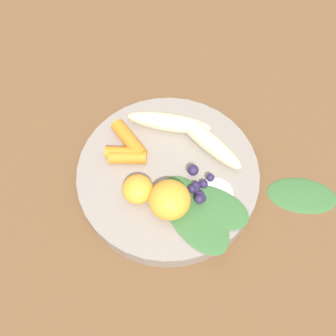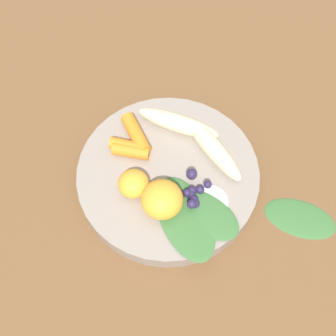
{
  "view_description": "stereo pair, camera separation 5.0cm",
  "coord_description": "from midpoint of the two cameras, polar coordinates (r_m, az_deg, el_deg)",
  "views": [
    {
      "loc": [
        0.27,
        -0.04,
        0.55
      ],
      "look_at": [
        0.0,
        0.0,
        0.04
      ],
      "focal_mm": 46.27,
      "sensor_mm": 36.0,
      "label": 1
    },
    {
      "loc": [
        0.27,
        0.01,
        0.55
      ],
      "look_at": [
        0.0,
        0.0,
        0.04
      ],
      "focal_mm": 46.27,
      "sensor_mm": 36.0,
      "label": 2
    }
  ],
  "objects": [
    {
      "name": "blueberry_pile",
      "position": [
        0.56,
        1.34,
        -2.8
      ],
      "size": [
        0.05,
        0.05,
        0.03
      ],
      "color": "#2D234C",
      "rests_on": "bowl"
    },
    {
      "name": "orange_segment_near",
      "position": [
        0.54,
        -2.43,
        -4.42
      ],
      "size": [
        0.05,
        0.05,
        0.04
      ],
      "primitive_type": "ellipsoid",
      "color": "#F4A833",
      "rests_on": "bowl"
    },
    {
      "name": "banana_peeled_left",
      "position": [
        0.61,
        -2.25,
        5.85
      ],
      "size": [
        0.06,
        0.12,
        0.03
      ],
      "primitive_type": "ellipsoid",
      "rotation": [
        0.0,
        0.0,
        4.38
      ],
      "color": "beige",
      "rests_on": "bowl"
    },
    {
      "name": "carrot_front",
      "position": [
        0.6,
        -7.54,
        3.57
      ],
      "size": [
        0.06,
        0.05,
        0.02
      ],
      "primitive_type": "cylinder",
      "rotation": [
        0.0,
        1.57,
        3.62
      ],
      "color": "orange",
      "rests_on": "bowl"
    },
    {
      "name": "carrot_mid_left",
      "position": [
        0.59,
        -8.21,
        1.77
      ],
      "size": [
        0.03,
        0.05,
        0.02
      ],
      "primitive_type": "cylinder",
      "rotation": [
        0.0,
        1.57,
        4.5
      ],
      "color": "orange",
      "rests_on": "bowl"
    },
    {
      "name": "kale_leaf_left",
      "position": [
        0.55,
        0.92,
        -6.32
      ],
      "size": [
        0.14,
        0.11,
        0.01
      ],
      "primitive_type": "ellipsoid",
      "rotation": [
        0.0,
        0.0,
        6.7
      ],
      "color": "#3D7038",
      "rests_on": "bowl"
    },
    {
      "name": "banana_peeled_right",
      "position": [
        0.59,
        2.87,
        3.36
      ],
      "size": [
        0.11,
        0.09,
        0.03
      ],
      "primitive_type": "ellipsoid",
      "rotation": [
        0.0,
        0.0,
        3.77
      ],
      "color": "beige",
      "rests_on": "bowl"
    },
    {
      "name": "carrot_mid_right",
      "position": [
        0.59,
        -7.77,
        1.2
      ],
      "size": [
        0.03,
        0.05,
        0.02
      ],
      "primitive_type": "cylinder",
      "rotation": [
        0.0,
        1.57,
        4.55
      ],
      "color": "orange",
      "rests_on": "bowl"
    },
    {
      "name": "coconut_shred_patch",
      "position": [
        0.57,
        3.73,
        -3.69
      ],
      "size": [
        0.05,
        0.05,
        0.0
      ],
      "primitive_type": "cylinder",
      "color": "white",
      "rests_on": "bowl"
    },
    {
      "name": "kale_leaf_right",
      "position": [
        0.56,
        3.53,
        -5.33
      ],
      "size": [
        0.1,
        0.11,
        0.01
      ],
      "primitive_type": "ellipsoid",
      "rotation": [
        0.0,
        0.0,
        7.24
      ],
      "color": "#3D7038",
      "rests_on": "bowl"
    },
    {
      "name": "kale_leaf_stray",
      "position": [
        0.62,
        15.07,
        -3.63
      ],
      "size": [
        0.08,
        0.11,
        0.01
      ],
      "primitive_type": "ellipsoid",
      "rotation": [
        0.0,
        0.0,
        1.28
      ],
      "color": "#3D7038",
      "rests_on": "ground_plane"
    },
    {
      "name": "ground_plane",
      "position": [
        0.61,
        -2.35,
        -1.89
      ],
      "size": [
        2.4,
        2.4,
        0.0
      ],
      "primitive_type": "plane",
      "color": "brown"
    },
    {
      "name": "bowl",
      "position": [
        0.6,
        -2.4,
        -1.29
      ],
      "size": [
        0.25,
        0.25,
        0.03
      ],
      "primitive_type": "cylinder",
      "color": "gray",
      "rests_on": "ground_plane"
    },
    {
      "name": "orange_segment_far",
      "position": [
        0.56,
        -6.58,
        -3.0
      ],
      "size": [
        0.04,
        0.04,
        0.03
      ],
      "primitive_type": "ellipsoid",
      "color": "#F4A833",
      "rests_on": "bowl"
    }
  ]
}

